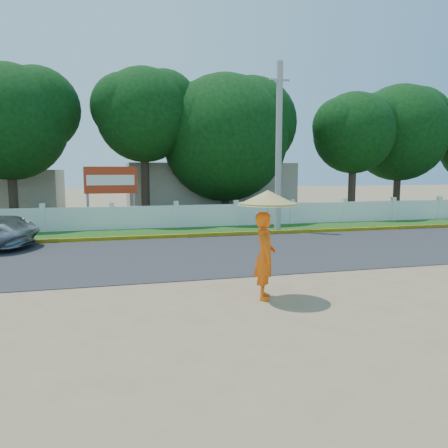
% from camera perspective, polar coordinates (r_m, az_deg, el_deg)
% --- Properties ---
extents(ground, '(120.00, 120.00, 0.00)m').
position_cam_1_polar(ground, '(10.45, 2.78, -8.42)').
color(ground, '#9E8460').
rests_on(ground, ground).
extents(road, '(60.00, 7.00, 0.02)m').
position_cam_1_polar(road, '(14.69, -2.45, -3.83)').
color(road, '#38383A').
rests_on(road, ground).
extents(grass_verge, '(60.00, 3.50, 0.03)m').
position_cam_1_polar(grass_verge, '(19.79, -5.64, -1.01)').
color(grass_verge, '#2D601E').
rests_on(grass_verge, ground).
extents(curb, '(40.00, 0.18, 0.16)m').
position_cam_1_polar(curb, '(18.12, -4.80, -1.54)').
color(curb, yellow).
rests_on(curb, ground).
extents(fence, '(40.00, 0.10, 1.10)m').
position_cam_1_polar(fence, '(21.14, -6.26, 0.96)').
color(fence, silver).
rests_on(fence, ground).
extents(building_near, '(10.00, 6.00, 3.20)m').
position_cam_1_polar(building_near, '(28.28, -2.25, 4.67)').
color(building_near, '#B7AD99').
rests_on(building_near, ground).
extents(utility_pole, '(0.28, 0.28, 7.52)m').
position_cam_1_polar(utility_pole, '(19.97, 7.16, 9.81)').
color(utility_pole, gray).
rests_on(utility_pole, ground).
extents(monk_with_parasol, '(1.30, 1.30, 2.36)m').
position_cam_1_polar(monk_with_parasol, '(9.40, 5.53, -0.60)').
color(monk_with_parasol, '#FF5E0D').
rests_on(monk_with_parasol, ground).
extents(billboard, '(2.50, 0.13, 2.95)m').
position_cam_1_polar(billboard, '(21.91, -14.57, 5.16)').
color(billboard, gray).
rests_on(billboard, ground).
extents(tree_row, '(39.38, 7.10, 8.14)m').
position_cam_1_polar(tree_row, '(25.30, 3.97, 11.67)').
color(tree_row, '#473828').
rests_on(tree_row, ground).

